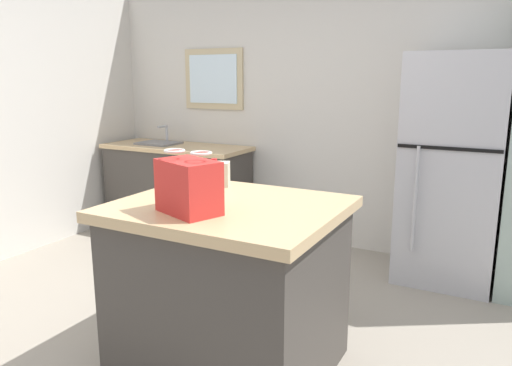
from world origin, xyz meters
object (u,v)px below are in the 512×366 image
refrigerator (451,170)px  small_box (217,174)px  kitchen_island (230,286)px  shopping_bag (189,186)px  bottle (215,182)px

refrigerator → small_box: bearing=-127.2°
kitchen_island → small_box: size_ratio=7.58×
kitchen_island → small_box: 0.68m
shopping_bag → kitchen_island: bearing=73.1°
small_box → bottle: 0.37m
shopping_bag → small_box: size_ratio=2.36×
shopping_bag → bottle: size_ratio=1.55×
kitchen_island → shopping_bag: 0.64m
kitchen_island → refrigerator: size_ratio=0.65×
small_box → refrigerator: bearing=52.8°
refrigerator → bottle: size_ratio=7.66×
bottle → refrigerator: bearing=62.4°
refrigerator → shopping_bag: (-0.94, -2.07, 0.19)m
refrigerator → shopping_bag: size_ratio=4.93×
kitchen_island → bottle: 0.57m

